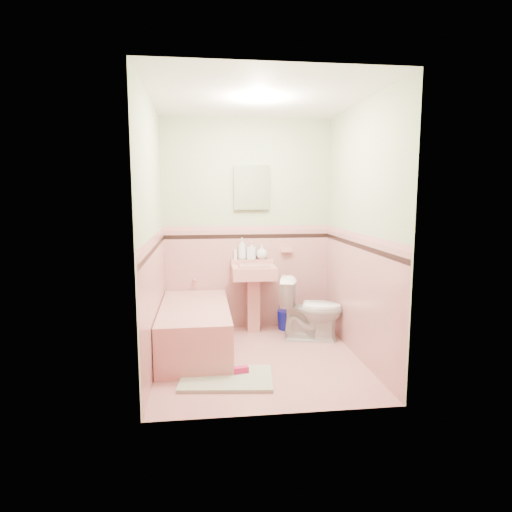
{
  "coord_description": "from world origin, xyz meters",
  "views": [
    {
      "loc": [
        -0.55,
        -4.12,
        1.63
      ],
      "look_at": [
        0.0,
        0.25,
        1.0
      ],
      "focal_mm": 30.81,
      "sensor_mm": 36.0,
      "label": 1
    }
  ],
  "objects": [
    {
      "name": "shoe",
      "position": [
        -0.22,
        -0.38,
        0.06
      ],
      "size": [
        0.15,
        0.09,
        0.06
      ],
      "primitive_type": "cube",
      "rotation": [
        0.0,
        0.0,
        0.18
      ],
      "color": "#BF1E59",
      "rests_on": "bath_mat"
    },
    {
      "name": "wainscot_right",
      "position": [
        0.99,
        0.0,
        0.6
      ],
      "size": [
        0.0,
        2.2,
        2.2
      ],
      "primitive_type": "plane",
      "rotation": [
        1.57,
        0.0,
        -1.57
      ],
      "color": "#D18F8C",
      "rests_on": "ground"
    },
    {
      "name": "cap_left",
      "position": [
        -0.98,
        0.0,
        1.22
      ],
      "size": [
        0.0,
        2.2,
        2.2
      ],
      "primitive_type": "plane",
      "rotation": [
        1.57,
        0.0,
        1.57
      ],
      "color": "#CE7F82",
      "rests_on": "ground"
    },
    {
      "name": "accent_left",
      "position": [
        -0.98,
        0.0,
        1.12
      ],
      "size": [
        0.0,
        2.2,
        2.2
      ],
      "primitive_type": "plane",
      "rotation": [
        1.57,
        0.0,
        1.57
      ],
      "color": "black",
      "rests_on": "ground"
    },
    {
      "name": "ceiling",
      "position": [
        0.0,
        0.0,
        2.5
      ],
      "size": [
        2.2,
        2.2,
        0.0
      ],
      "primitive_type": "plane",
      "rotation": [
        3.14,
        0.0,
        0.0
      ],
      "color": "white",
      "rests_on": "ground"
    },
    {
      "name": "bucket",
      "position": [
        0.46,
        0.94,
        0.12
      ],
      "size": [
        0.29,
        0.29,
        0.23
      ],
      "primitive_type": null,
      "rotation": [
        0.0,
        0.0,
        -0.28
      ],
      "color": "#0D1396",
      "rests_on": "floor"
    },
    {
      "name": "bathtub",
      "position": [
        -0.63,
        0.33,
        0.23
      ],
      "size": [
        0.7,
        1.5,
        0.45
      ],
      "primitive_type": "cube",
      "color": "tan",
      "rests_on": "floor"
    },
    {
      "name": "wall_back",
      "position": [
        0.0,
        1.1,
        1.25
      ],
      "size": [
        2.5,
        0.0,
        2.5
      ],
      "primitive_type": "plane",
      "rotation": [
        1.57,
        0.0,
        0.0
      ],
      "color": "beige",
      "rests_on": "ground"
    },
    {
      "name": "bath_mat",
      "position": [
        -0.35,
        -0.45,
        0.02
      ],
      "size": [
        0.86,
        0.62,
        0.03
      ],
      "primitive_type": "cube",
      "rotation": [
        0.0,
        0.0,
        -0.11
      ],
      "color": "#929F85",
      "rests_on": "floor"
    },
    {
      "name": "sink_faucet",
      "position": [
        0.05,
        1.0,
        0.95
      ],
      "size": [
        0.02,
        0.02,
        0.1
      ],
      "primitive_type": "cylinder",
      "color": "silver",
      "rests_on": "sink"
    },
    {
      "name": "wainscot_left",
      "position": [
        -0.99,
        0.0,
        0.6
      ],
      "size": [
        0.0,
        2.2,
        2.2
      ],
      "primitive_type": "plane",
      "rotation": [
        1.57,
        0.0,
        1.57
      ],
      "color": "#D18F8C",
      "rests_on": "ground"
    },
    {
      "name": "accent_front",
      "position": [
        0.0,
        -1.08,
        1.12
      ],
      "size": [
        2.0,
        0.0,
        2.0
      ],
      "primitive_type": "plane",
      "rotation": [
        -1.57,
        0.0,
        0.0
      ],
      "color": "black",
      "rests_on": "ground"
    },
    {
      "name": "soap_bottle_right",
      "position": [
        0.17,
        1.04,
        0.94
      ],
      "size": [
        0.17,
        0.17,
        0.17
      ],
      "primitive_type": "imported",
      "rotation": [
        0.0,
        0.0,
        0.34
      ],
      "color": "#B2B2B2",
      "rests_on": "sink"
    },
    {
      "name": "tub_faucet",
      "position": [
        -0.63,
        1.05,
        0.63
      ],
      "size": [
        0.04,
        0.12,
        0.04
      ],
      "primitive_type": "cylinder",
      "rotation": [
        1.57,
        0.0,
        0.0
      ],
      "color": "silver",
      "rests_on": "wall_back"
    },
    {
      "name": "wall_front",
      "position": [
        0.0,
        -1.1,
        1.25
      ],
      "size": [
        2.5,
        0.0,
        2.5
      ],
      "primitive_type": "plane",
      "rotation": [
        -1.57,
        0.0,
        0.0
      ],
      "color": "beige",
      "rests_on": "ground"
    },
    {
      "name": "sink",
      "position": [
        0.05,
        0.86,
        0.4
      ],
      "size": [
        0.51,
        0.48,
        0.8
      ],
      "primitive_type": null,
      "color": "tan",
      "rests_on": "floor"
    },
    {
      "name": "wainscot_front",
      "position": [
        0.0,
        -1.09,
        0.6
      ],
      "size": [
        2.0,
        0.0,
        2.0
      ],
      "primitive_type": "plane",
      "rotation": [
        -1.57,
        0.0,
        0.0
      ],
      "color": "#D18F8C",
      "rests_on": "ground"
    },
    {
      "name": "soap_dish",
      "position": [
        0.47,
        1.06,
        0.95
      ],
      "size": [
        0.13,
        0.08,
        0.04
      ],
      "primitive_type": "cube",
      "color": "tan",
      "rests_on": "wall_back"
    },
    {
      "name": "soap_bottle_mid",
      "position": [
        0.04,
        1.04,
        0.96
      ],
      "size": [
        0.12,
        0.12,
        0.22
      ],
      "primitive_type": "imported",
      "rotation": [
        0.0,
        0.0,
        -0.3
      ],
      "color": "#B2B2B2",
      "rests_on": "sink"
    },
    {
      "name": "floor",
      "position": [
        0.0,
        0.0,
        0.0
      ],
      "size": [
        2.2,
        2.2,
        0.0
      ],
      "primitive_type": "plane",
      "color": "tan",
      "rests_on": "ground"
    },
    {
      "name": "toilet",
      "position": [
        0.66,
        0.54,
        0.35
      ],
      "size": [
        0.76,
        0.55,
        0.7
      ],
      "primitive_type": "imported",
      "rotation": [
        0.0,
        0.0,
        1.32
      ],
      "color": "white",
      "rests_on": "floor"
    },
    {
      "name": "medicine_cabinet",
      "position": [
        0.05,
        1.07,
        1.7
      ],
      "size": [
        0.4,
        0.04,
        0.51
      ],
      "primitive_type": "cube",
      "color": "white",
      "rests_on": "wall_back"
    },
    {
      "name": "wall_right",
      "position": [
        1.0,
        0.0,
        1.25
      ],
      "size": [
        0.0,
        2.5,
        2.5
      ],
      "primitive_type": "plane",
      "rotation": [
        1.57,
        0.0,
        -1.57
      ],
      "color": "beige",
      "rests_on": "ground"
    },
    {
      "name": "accent_right",
      "position": [
        0.98,
        0.0,
        1.12
      ],
      "size": [
        0.0,
        2.2,
        2.2
      ],
      "primitive_type": "plane",
      "rotation": [
        1.57,
        0.0,
        -1.57
      ],
      "color": "black",
      "rests_on": "ground"
    },
    {
      "name": "wall_left",
      "position": [
        -1.0,
        0.0,
        1.25
      ],
      "size": [
        0.0,
        2.5,
        2.5
      ],
      "primitive_type": "plane",
      "rotation": [
        1.57,
        0.0,
        1.57
      ],
      "color": "beige",
      "rests_on": "ground"
    },
    {
      "name": "soap_bottle_left",
      "position": [
        -0.07,
        1.04,
        0.98
      ],
      "size": [
        0.11,
        0.11,
        0.26
      ],
      "primitive_type": "imported",
      "rotation": [
        0.0,
        0.0,
        -0.11
      ],
      "color": "#B2B2B2",
      "rests_on": "sink"
    },
    {
      "name": "cap_front",
      "position": [
        0.0,
        -1.08,
        1.22
      ],
      "size": [
        2.0,
        0.0,
        2.0
      ],
      "primitive_type": "plane",
      "rotation": [
        -1.57,
        0.0,
        0.0
      ],
      "color": "#CE7F82",
      "rests_on": "ground"
    },
    {
      "name": "accent_back",
      "position": [
        0.0,
        1.08,
        1.12
      ],
      "size": [
        2.0,
        0.0,
        2.0
      ],
      "primitive_type": "plane",
      "rotation": [
        1.57,
        0.0,
        0.0
      ],
      "color": "black",
      "rests_on": "ground"
    },
    {
      "name": "cap_right",
      "position": [
        0.98,
        0.0,
        1.22
      ],
      "size": [
        0.0,
        2.2,
        2.2
      ],
      "primitive_type": "plane",
      "rotation": [
        1.57,
        0.0,
        -1.57
      ],
      "color": "#CE7F82",
      "rests_on": "ground"
    },
    {
      "name": "wainscot_back",
      "position": [
        0.0,
        1.09,
        0.6
      ],
      "size": [
        2.0,
        0.0,
        2.0
      ],
      "primitive_type": "plane",
      "rotation": [
        1.57,
        0.0,
        0.0
      ],
      "color": "#D18F8C",
      "rests_on": "ground"
    },
    {
      "name": "cap_back",
      "position": [
        0.0,
        1.08,
        1.22
      ],
      "size": [
        2.0,
        0.0,
        2.0
      ],
      "primitive_type": "plane",
      "rotation": [
        1.57,
        0.0,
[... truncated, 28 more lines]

